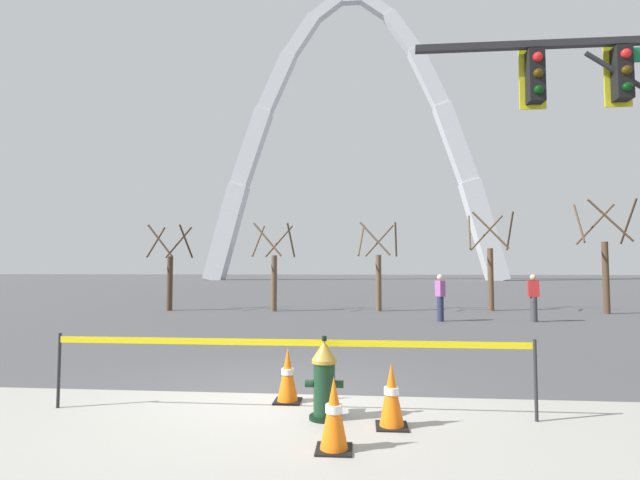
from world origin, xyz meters
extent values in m
plane|color=#474749|center=(0.00, 0.00, 0.00)|extent=(240.00, 240.00, 0.00)
cylinder|color=black|center=(0.80, -0.86, 0.03)|extent=(0.36, 0.36, 0.05)
cylinder|color=#14331E|center=(0.80, -0.86, 0.36)|extent=(0.26, 0.26, 0.62)
cylinder|color=#A8842D|center=(0.80, -0.86, 0.69)|extent=(0.30, 0.30, 0.04)
cone|color=#A8842D|center=(0.80, -0.86, 0.82)|extent=(0.30, 0.30, 0.22)
cylinder|color=black|center=(0.80, -0.86, 0.96)|extent=(0.06, 0.06, 0.06)
cylinder|color=#14331E|center=(0.62, -0.86, 0.42)|extent=(0.10, 0.09, 0.09)
cylinder|color=#14331E|center=(0.98, -0.86, 0.42)|extent=(0.10, 0.09, 0.09)
cylinder|color=#14331E|center=(0.80, -0.66, 0.33)|extent=(0.13, 0.14, 0.13)
cylinder|color=black|center=(0.80, -0.58, 0.33)|extent=(0.15, 0.03, 0.15)
cylinder|color=#232326|center=(-2.66, -0.70, 0.48)|extent=(0.04, 0.04, 0.96)
cylinder|color=#232326|center=(3.29, -0.73, 0.48)|extent=(0.04, 0.04, 0.96)
cube|color=yellow|center=(0.31, -0.71, 0.88)|extent=(5.96, 0.03, 0.08)
cube|color=black|center=(1.58, -1.07, 0.01)|extent=(0.36, 0.36, 0.03)
cone|color=orange|center=(1.58, -1.07, 0.38)|extent=(0.28, 0.28, 0.70)
cylinder|color=white|center=(1.58, -1.07, 0.42)|extent=(0.17, 0.17, 0.08)
cube|color=black|center=(0.97, -1.81, 0.01)|extent=(0.36, 0.36, 0.03)
cone|color=orange|center=(0.97, -1.81, 0.38)|extent=(0.28, 0.28, 0.70)
cylinder|color=white|center=(0.97, -1.81, 0.42)|extent=(0.17, 0.17, 0.08)
cube|color=black|center=(0.25, -0.19, 0.01)|extent=(0.36, 0.36, 0.03)
cone|color=orange|center=(0.25, -0.19, 0.38)|extent=(0.28, 0.28, 0.70)
cylinder|color=white|center=(0.25, -0.19, 0.42)|extent=(0.17, 0.17, 0.08)
cube|color=#232326|center=(4.60, 1.50, 5.60)|extent=(4.80, 0.12, 0.12)
cylinder|color=#232326|center=(5.56, 1.50, 5.05)|extent=(1.11, 0.08, 0.81)
cube|color=black|center=(5.60, 1.50, 5.05)|extent=(0.26, 0.24, 0.90)
cube|color=gold|center=(5.60, 1.64, 5.05)|extent=(0.44, 0.03, 1.04)
sphere|color=red|center=(5.60, 1.37, 5.33)|extent=(0.16, 0.16, 0.16)
sphere|color=#392706|center=(5.60, 1.37, 5.05)|extent=(0.16, 0.16, 0.16)
sphere|color=black|center=(5.60, 1.37, 4.77)|extent=(0.16, 0.16, 0.16)
cube|color=black|center=(4.20, 1.50, 5.05)|extent=(0.26, 0.24, 0.90)
cube|color=gold|center=(4.20, 1.64, 5.05)|extent=(0.44, 0.03, 1.04)
sphere|color=red|center=(4.20, 1.37, 5.33)|extent=(0.16, 0.16, 0.16)
sphere|color=#392706|center=(4.20, 1.37, 5.05)|extent=(0.16, 0.16, 0.16)
sphere|color=black|center=(4.20, 1.37, 4.77)|extent=(0.16, 0.16, 0.16)
cube|color=silver|center=(-18.98, 62.72, 7.13)|extent=(6.50, 2.77, 15.06)
cube|color=silver|center=(-15.18, 62.72, 19.96)|extent=(6.18, 2.48, 12.28)
cube|color=silver|center=(-11.39, 62.72, 29.94)|extent=(5.83, 2.19, 9.53)
cube|color=silver|center=(-7.59, 62.72, 37.06)|extent=(5.43, 1.89, 6.84)
cube|color=silver|center=(-3.80, 62.72, 41.34)|extent=(4.84, 1.60, 4.19)
cube|color=silver|center=(3.80, 62.72, 41.34)|extent=(4.84, 1.60, 4.19)
cube|color=silver|center=(7.59, 62.72, 37.06)|extent=(5.43, 1.89, 6.84)
cube|color=silver|center=(11.39, 62.72, 29.94)|extent=(5.83, 2.19, 9.53)
cube|color=silver|center=(15.18, 62.72, 19.96)|extent=(6.18, 2.48, 12.28)
cube|color=silver|center=(18.98, 62.72, 7.13)|extent=(6.50, 2.77, 15.06)
cylinder|color=#473323|center=(-6.88, 12.88, 1.15)|extent=(0.24, 0.24, 2.31)
cylinder|color=#473323|center=(-7.58, 13.02, 2.93)|extent=(0.33, 1.25, 1.39)
cylinder|color=#473323|center=(-6.16, 12.81, 2.93)|extent=(0.20, 1.26, 1.39)
cylinder|color=#473323|center=(-6.80, 13.59, 2.93)|extent=(1.26, 0.20, 1.39)
cylinder|color=#473323|center=(-7.03, 12.18, 2.93)|extent=(1.25, 0.35, 1.39)
cylinder|color=brown|center=(-2.39, 12.97, 1.17)|extent=(0.24, 0.24, 2.33)
cylinder|color=brown|center=(-3.10, 13.11, 2.97)|extent=(0.33, 1.26, 1.40)
cylinder|color=brown|center=(-1.67, 12.90, 2.97)|extent=(0.21, 1.28, 1.40)
cylinder|color=brown|center=(-2.32, 13.69, 2.97)|extent=(1.28, 0.21, 1.40)
cylinder|color=brown|center=(-2.55, 12.26, 2.97)|extent=(1.26, 0.35, 1.40)
cylinder|color=brown|center=(1.99, 13.39, 1.18)|extent=(0.24, 0.24, 2.36)
cylinder|color=brown|center=(1.27, 13.53, 3.00)|extent=(0.33, 1.28, 1.42)
cylinder|color=brown|center=(2.72, 13.31, 3.00)|extent=(0.21, 1.29, 1.42)
cylinder|color=brown|center=(2.06, 14.12, 3.00)|extent=(1.29, 0.21, 1.42)
cylinder|color=brown|center=(1.83, 12.67, 3.00)|extent=(1.27, 0.36, 1.42)
cylinder|color=brown|center=(6.76, 14.02, 1.32)|extent=(0.24, 0.24, 2.64)
cylinder|color=brown|center=(5.95, 14.18, 3.36)|extent=(0.36, 1.42, 1.58)
cylinder|color=brown|center=(7.57, 13.93, 3.36)|extent=(0.22, 1.44, 1.58)
cylinder|color=brown|center=(6.84, 14.83, 3.36)|extent=(1.44, 0.22, 1.58)
cylinder|color=brown|center=(6.58, 13.21, 3.36)|extent=(1.42, 0.39, 1.58)
cylinder|color=#473323|center=(10.92, 12.97, 1.43)|extent=(0.24, 0.24, 2.85)
cylinder|color=#473323|center=(10.05, 13.15, 3.63)|extent=(0.38, 1.53, 1.70)
cylinder|color=#473323|center=(11.80, 12.89, 3.63)|extent=(0.23, 1.54, 1.70)
cylinder|color=#473323|center=(11.01, 13.86, 3.63)|extent=(1.54, 0.23, 1.70)
cylinder|color=#473323|center=(10.73, 12.11, 3.63)|extent=(1.52, 0.41, 1.70)
cylinder|color=#232847|center=(3.94, 9.78, 0.42)|extent=(0.22, 0.22, 0.84)
cube|color=#995193|center=(3.94, 9.78, 1.11)|extent=(0.32, 0.39, 0.54)
sphere|color=beige|center=(3.94, 9.78, 1.49)|extent=(0.20, 0.20, 0.20)
cylinder|color=#38383D|center=(7.05, 9.90, 0.42)|extent=(0.22, 0.22, 0.84)
cube|color=#B22323|center=(7.05, 9.90, 1.11)|extent=(0.36, 0.24, 0.54)
sphere|color=tan|center=(7.05, 9.90, 1.49)|extent=(0.20, 0.20, 0.20)
camera|label=1|loc=(1.24, -6.55, 1.81)|focal=26.34mm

